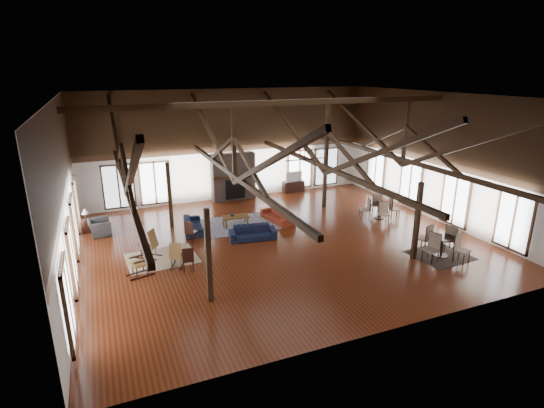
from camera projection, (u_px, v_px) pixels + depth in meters
name	position (u px, v px, depth m)	size (l,w,h in m)	color
floor	(282.00, 242.00, 17.97)	(16.00, 16.00, 0.00)	#5E2A13
ceiling	(283.00, 96.00, 16.14)	(16.00, 14.00, 0.02)	black
wall_back	(231.00, 145.00, 23.21)	(16.00, 0.02, 6.00)	white
wall_front	(392.00, 231.00, 10.90)	(16.00, 0.02, 6.00)	white
wall_left	(63.00, 194.00, 14.14)	(0.02, 14.00, 6.00)	white
wall_right	(437.00, 158.00, 19.98)	(0.02, 14.00, 6.00)	white
roof_truss	(282.00, 147.00, 16.74)	(15.60, 14.07, 3.14)	black
post_grid	(282.00, 207.00, 17.50)	(8.16, 7.16, 3.05)	black
fireplace	(233.00, 177.00, 23.44)	(2.50, 0.69, 2.60)	brown
ceiling_fan	(305.00, 158.00, 16.13)	(1.60, 1.60, 0.75)	black
sofa_navy_front	(253.00, 233.00, 18.15)	(2.01, 0.79, 0.59)	black
sofa_navy_left	(193.00, 225.00, 19.06)	(0.77, 1.96, 0.57)	#121931
sofa_orange	(278.00, 215.00, 20.29)	(0.77, 1.97, 0.58)	maroon
coffee_table	(236.00, 217.00, 19.67)	(1.27, 0.69, 0.47)	brown
vase	(232.00, 214.00, 19.61)	(0.19, 0.19, 0.20)	#B2B2B2
armchair	(99.00, 227.00, 18.64)	(0.91, 1.04, 0.68)	#2D2D30
side_table_lamp	(87.00, 223.00, 18.93)	(0.43, 0.43, 1.11)	black
rocking_chair_a	(150.00, 245.00, 16.29)	(0.99, 0.91, 1.15)	olive
rocking_chair_b	(176.00, 255.00, 15.55)	(0.68, 0.85, 0.97)	olive
rocking_chair_c	(142.00, 260.00, 14.94)	(0.98, 0.67, 1.15)	olive
side_chair_a	(190.00, 230.00, 17.71)	(0.57, 0.57, 0.96)	black
side_chair_b	(188.00, 258.00, 15.14)	(0.45, 0.45, 0.96)	black
cafe_table_near	(442.00, 243.00, 16.42)	(2.17, 2.17, 1.11)	black
cafe_table_far	(380.00, 208.00, 20.66)	(1.98, 1.98, 1.02)	black
cup_near	(440.00, 236.00, 16.35)	(0.12, 0.12, 0.09)	#B2B2B2
cup_far	(380.00, 202.00, 20.61)	(0.13, 0.13, 0.10)	#B2B2B2
tv_console	(293.00, 186.00, 25.17)	(1.28, 0.48, 0.64)	black
television	(293.00, 176.00, 24.97)	(1.06, 0.14, 0.61)	#B2B2B2
rug_tan	(162.00, 258.00, 16.39)	(2.61, 2.05, 0.01)	tan
rug_navy	(238.00, 224.00, 19.95)	(3.49, 2.61, 0.01)	#1B1B4D
rug_dark	(440.00, 255.00, 16.64)	(2.09, 1.90, 0.01)	black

